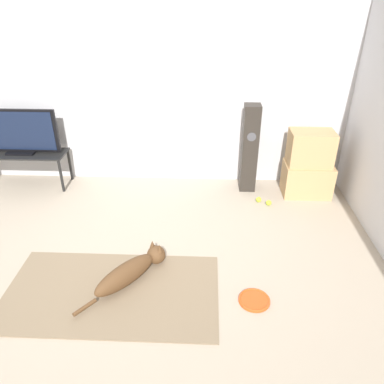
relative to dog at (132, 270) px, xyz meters
The scene contains 12 objects.
ground_plane 0.18m from the dog, behind, with size 12.00×12.00×0.00m, color #B2A38E.
wall_back 2.40m from the dog, 93.96° to the left, with size 8.00×0.06×2.55m.
area_rug 0.25m from the dog, 133.03° to the right, with size 1.88×1.03×0.01m.
dog is the anchor object (origin of this frame).
frisbee 1.12m from the dog, 11.30° to the right, with size 0.27×0.27×0.03m.
cardboard_box_lower 2.58m from the dog, 41.30° to the left, with size 0.59×0.38×0.41m.
cardboard_box_upper 2.63m from the dog, 41.68° to the left, with size 0.53×0.34×0.43m.
floor_speaker 2.21m from the dog, 56.51° to the left, with size 0.20×0.20×1.13m.
tv_stand 2.52m from the dog, 134.08° to the left, with size 1.12×0.40×0.46m.
tv 2.58m from the dog, 134.03° to the left, with size 1.03×0.20×0.58m.
tennis_ball_by_boxes 1.97m from the dog, 47.99° to the left, with size 0.07×0.07×0.07m.
tennis_ball_near_speaker 1.99m from the dog, 44.10° to the left, with size 0.07×0.07×0.07m.
Camera 1 is at (0.81, -2.57, 2.40)m, focal length 35.00 mm.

